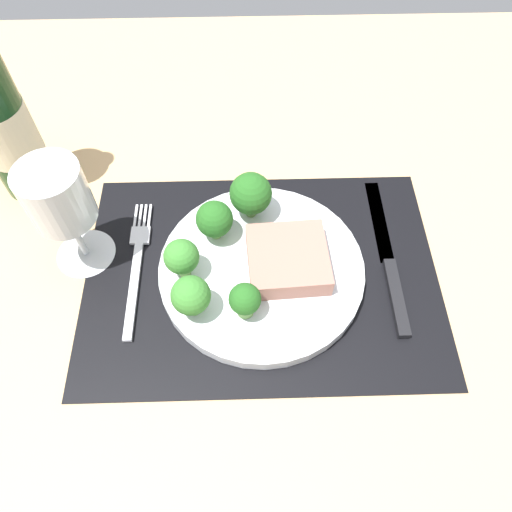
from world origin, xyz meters
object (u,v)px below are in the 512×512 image
Objects in this scene: steak at (288,258)px; fork at (137,265)px; knife at (389,265)px; wine_glass at (59,201)px; plate at (261,270)px.

steak is 18.31cm from fork.
wine_glass is at bearing 173.48° from knife.
wine_glass reaches higher than plate.
plate is at bearing -9.29° from wine_glass.
knife is (30.58, -0.89, 0.05)cm from fork.
wine_glass is at bearing 170.71° from plate.
knife is at bearing 1.45° from steak.
steak is (3.00, 0.21, 2.14)cm from plate.
steak is 25.75cm from wine_glass.
knife is (12.51, 0.32, -2.63)cm from steak.
steak is 0.40× the size of knife.
wine_glass is at bearing 161.51° from fork.
fork is at bearing 174.61° from plate.
wine_glass reaches higher than fork.
steak is at bearing 179.56° from knife.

